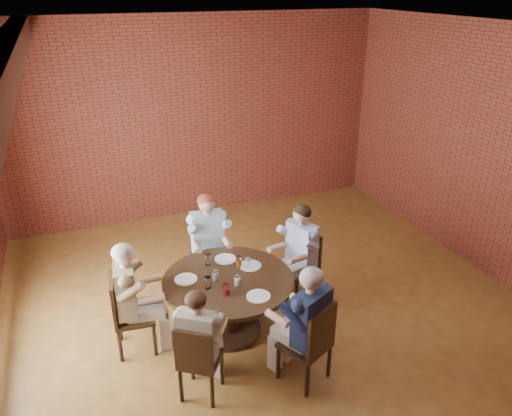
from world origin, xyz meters
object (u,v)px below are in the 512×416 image
object	(u,v)px
chair_a	(302,263)
diner_d	(200,344)
diner_c	(133,298)
diner_e	(306,325)
diner_a	(298,254)
chair_b	(208,251)
chair_d	(198,360)
dining_table	(229,295)
smartphone	(261,293)
diner_b	(209,243)
chair_c	(126,312)
chair_e	(312,342)

from	to	relation	value
chair_a	diner_d	bearing A→B (deg)	-73.29
diner_c	diner_e	bearing A→B (deg)	-119.11
diner_d	diner_a	bearing A→B (deg)	-109.53
chair_b	diner_c	distance (m)	1.51
chair_d	diner_a	bearing A→B (deg)	-108.85
chair_d	diner_d	xyz separation A→B (m)	(0.04, 0.06, 0.14)
chair_a	diner_c	xyz separation A→B (m)	(-2.20, -0.26, 0.17)
diner_a	diner_c	world-z (taller)	diner_c
dining_table	chair_b	size ratio (longest dim) A/B	1.58
diner_c	smartphone	distance (m)	1.41
dining_table	chair_a	bearing A→B (deg)	18.33
diner_c	smartphone	size ratio (longest dim) A/B	9.70
dining_table	chair_a	size ratio (longest dim) A/B	1.61
diner_c	diner_a	bearing A→B (deg)	-77.43
chair_d	diner_d	size ratio (longest dim) A/B	0.71
diner_b	chair_c	bearing A→B (deg)	-140.35
dining_table	smartphone	world-z (taller)	smartphone
diner_a	chair_e	distance (m)	1.52
smartphone	chair_d	bearing A→B (deg)	-150.86
dining_table	chair_a	xyz separation A→B (m)	(1.13, 0.38, -0.02)
dining_table	chair_a	world-z (taller)	chair_a
dining_table	smartphone	distance (m)	0.52
diner_a	chair_b	size ratio (longest dim) A/B	1.40
chair_a	diner_a	bearing A→B (deg)	-90.00
dining_table	chair_d	xyz separation A→B (m)	(-0.61, -0.88, -0.04)
diner_c	diner_d	xyz separation A→B (m)	(0.50, -0.94, -0.05)
chair_a	diner_c	size ratio (longest dim) A/B	0.69
diner_b	smartphone	world-z (taller)	diner_b
chair_a	chair_c	size ratio (longest dim) A/B	0.99
dining_table	diner_c	bearing A→B (deg)	173.59
chair_d	diner_d	world-z (taller)	diner_d
chair_b	chair_c	distance (m)	1.57
chair_c	diner_d	bearing A→B (deg)	-141.69
chair_a	diner_b	distance (m)	1.26
diner_e	chair_e	bearing A→B (deg)	90.00
diner_a	chair_d	distance (m)	2.07
diner_b	chair_e	distance (m)	2.15
chair_a	dining_table	bearing A→B (deg)	-90.00
chair_c	diner_e	world-z (taller)	diner_e
chair_b	chair_d	xyz separation A→B (m)	(-0.68, -1.98, -0.03)
diner_a	diner_b	xyz separation A→B (m)	(-0.99, 0.67, 0.01)
diner_d	chair_d	bearing A→B (deg)	90.00
diner_d	diner_e	xyz separation A→B (m)	(1.06, -0.18, 0.06)
diner_d	diner_e	distance (m)	1.07
diner_a	chair_d	world-z (taller)	diner_a
chair_c	smartphone	bearing A→B (deg)	-104.50
diner_a	chair_e	size ratio (longest dim) A/B	1.40
chair_d	chair_c	bearing A→B (deg)	-26.75
diner_d	chair_e	xyz separation A→B (m)	(1.10, -0.26, -0.11)
diner_e	smartphone	bearing A→B (deg)	-93.30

